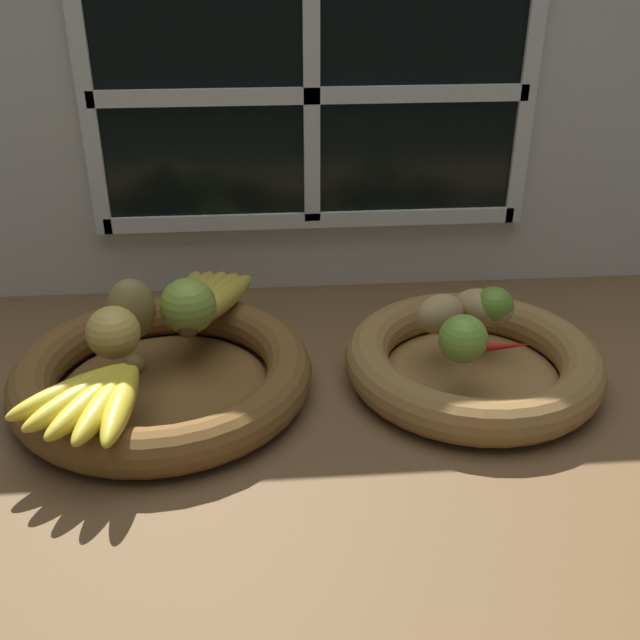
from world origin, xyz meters
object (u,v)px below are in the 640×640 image
Objects in this scene: banana_bunch_front at (96,398)px; fruit_bowl_right at (473,362)px; pear_brown at (131,309)px; lime_far at (493,307)px; apple_green_back at (188,306)px; apple_golden_left at (113,333)px; chili_pepper at (493,347)px; potato_oblong at (440,314)px; potato_back at (483,307)px; banana_bunch_back at (206,299)px; lime_near at (463,339)px; fruit_bowl_left at (163,375)px.

fruit_bowl_right is at bearing 13.93° from banana_bunch_front.
pear_brown reaches higher than lime_far.
apple_green_back is 1.36× the size of lime_far.
apple_golden_left is 0.81× the size of pear_brown.
fruit_bowl_right is 44.36cm from pear_brown.
apple_green_back reaches higher than banana_bunch_front.
apple_golden_left reaches higher than chili_pepper.
potato_oblong is (41.39, 14.40, 1.14)cm from banana_bunch_front.
potato_back is (2.24, 4.92, 5.37)cm from fruit_bowl_right.
banana_bunch_back is (8.93, 6.86, -2.39)cm from pear_brown.
fruit_bowl_right is 4.86× the size of potato_oblong.
lime_near is 0.58× the size of chili_pepper.
banana_bunch_back is 3.34× the size of lime_far.
apple_golden_left is 48.69cm from lime_far.
lime_near is 1.11× the size of lime_far.
lime_far is (48.79, 15.60, 1.26)cm from banana_bunch_front.
fruit_bowl_right is (39.76, 0.00, 0.01)cm from fruit_bowl_left.
pear_brown is 0.48× the size of banana_bunch_front.
banana_bunch_back is 37.44cm from potato_back.
pear_brown is 0.45× the size of banana_bunch_back.
banana_bunch_back is at bearing 64.67° from banana_bunch_front.
pear_brown is 11.51cm from banana_bunch_back.
pear_brown reaches higher than potato_back.
chili_pepper is at bearing -13.55° from apple_green_back.
fruit_bowl_left is 7.00× the size of lime_far.
lime_near is (31.71, -15.92, 1.31)cm from banana_bunch_back.
lime_far reaches higher than banana_bunch_back.
fruit_bowl_right is 47.00cm from banana_bunch_front.
banana_bunch_back is 35.51cm from lime_near.
lime_near reaches higher than fruit_bowl_right.
apple_green_back is 1.22× the size of lime_near.
banana_bunch_front is 47.44cm from chili_pepper.
apple_golden_left is 47.63cm from potato_back.
apple_golden_left reaches higher than fruit_bowl_left.
banana_bunch_back reaches higher than fruit_bowl_left.
apple_golden_left reaches higher than potato_oblong.
lime_near is 10.70cm from lime_far.
apple_golden_left is 0.39× the size of banana_bunch_front.
apple_golden_left reaches higher than banana_bunch_back.
potato_back is at bearing 0.25° from pear_brown.
fruit_bowl_left is at bearing 63.34° from banana_bunch_front.
apple_green_back reaches higher than lime_far.
potato_back is at bearing 15.95° from potato_oblong.
lime_far is (6.26, 8.67, -0.30)cm from lime_near.
lime_near is at bearing -118.98° from potato_back.
banana_bunch_back is at bearing 71.70° from apple_green_back.
pear_brown reaches higher than banana_bunch_back.
potato_oblong is (32.46, -2.75, -1.09)cm from apple_green_back.
banana_bunch_front reaches higher than fruit_bowl_left.
banana_bunch_front is 50.33cm from potato_back.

